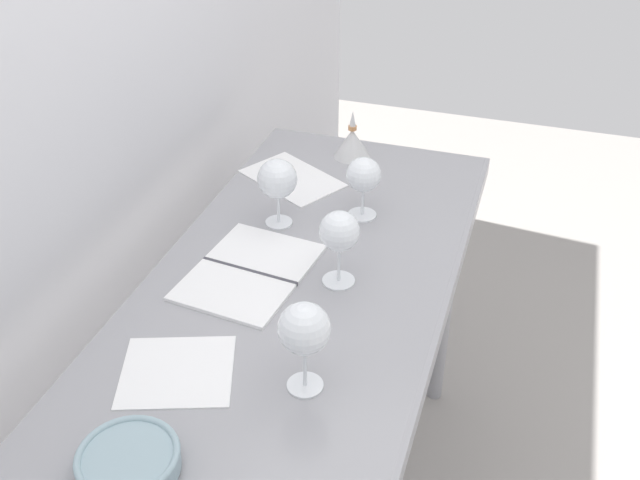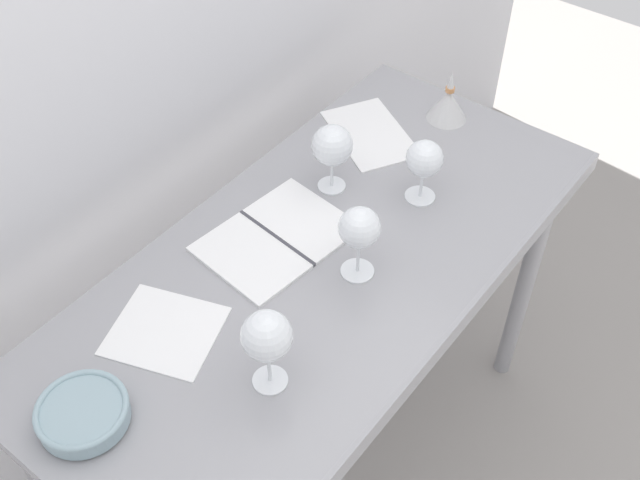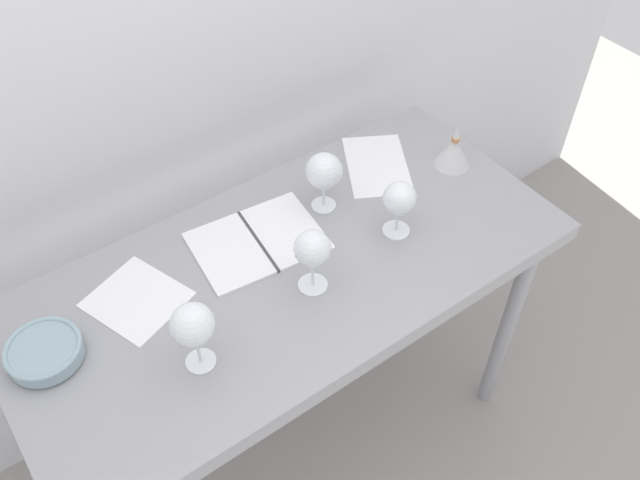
# 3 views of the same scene
# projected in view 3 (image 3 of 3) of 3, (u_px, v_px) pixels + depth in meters

# --- Properties ---
(ground_plane) EXTENTS (6.00, 6.00, 0.00)m
(ground_plane) POSITION_uv_depth(u_px,v_px,m) (297.00, 437.00, 2.33)
(ground_plane) COLOR gray
(back_wall) EXTENTS (3.80, 0.04, 2.60)m
(back_wall) POSITION_uv_depth(u_px,v_px,m) (170.00, 34.00, 1.65)
(back_wall) COLOR silver
(back_wall) RESTS_ON ground_plane
(steel_counter) EXTENTS (1.40, 0.65, 0.90)m
(steel_counter) POSITION_uv_depth(u_px,v_px,m) (290.00, 293.00, 1.75)
(steel_counter) COLOR #939398
(steel_counter) RESTS_ON ground_plane
(wine_glass_near_left) EXTENTS (0.09, 0.09, 0.18)m
(wine_glass_near_left) POSITION_uv_depth(u_px,v_px,m) (193.00, 326.00, 1.38)
(wine_glass_near_left) COLOR white
(wine_glass_near_left) RESTS_ON steel_counter
(wine_glass_far_right) EXTENTS (0.10, 0.10, 0.17)m
(wine_glass_far_right) POSITION_uv_depth(u_px,v_px,m) (324.00, 172.00, 1.73)
(wine_glass_far_right) COLOR white
(wine_glass_far_right) RESTS_ON steel_counter
(wine_glass_near_right) EXTENTS (0.09, 0.09, 0.16)m
(wine_glass_near_right) POSITION_uv_depth(u_px,v_px,m) (400.00, 200.00, 1.67)
(wine_glass_near_right) COLOR white
(wine_glass_near_right) RESTS_ON steel_counter
(wine_glass_near_center) EXTENTS (0.09, 0.09, 0.17)m
(wine_glass_near_center) POSITION_uv_depth(u_px,v_px,m) (312.00, 250.00, 1.54)
(wine_glass_near_center) COLOR white
(wine_glass_near_center) RESTS_ON steel_counter
(open_notebook) EXTENTS (0.34, 0.27, 0.01)m
(open_notebook) POSITION_uv_depth(u_px,v_px,m) (258.00, 241.00, 1.72)
(open_notebook) COLOR white
(open_notebook) RESTS_ON steel_counter
(tasting_sheet_upper) EXTENTS (0.25, 0.26, 0.00)m
(tasting_sheet_upper) POSITION_uv_depth(u_px,v_px,m) (137.00, 299.00, 1.60)
(tasting_sheet_upper) COLOR white
(tasting_sheet_upper) RESTS_ON steel_counter
(tasting_sheet_lower) EXTENTS (0.28, 0.31, 0.00)m
(tasting_sheet_lower) POSITION_uv_depth(u_px,v_px,m) (377.00, 165.00, 1.93)
(tasting_sheet_lower) COLOR white
(tasting_sheet_lower) RESTS_ON steel_counter
(tasting_bowl) EXTENTS (0.17, 0.17, 0.05)m
(tasting_bowl) POSITION_uv_depth(u_px,v_px,m) (44.00, 352.00, 1.47)
(tasting_bowl) COLOR #4C4C4C
(tasting_bowl) RESTS_ON steel_counter
(decanter_funnel) EXTENTS (0.10, 0.10, 0.14)m
(decanter_funnel) POSITION_uv_depth(u_px,v_px,m) (453.00, 152.00, 1.90)
(decanter_funnel) COLOR silver
(decanter_funnel) RESTS_ON steel_counter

